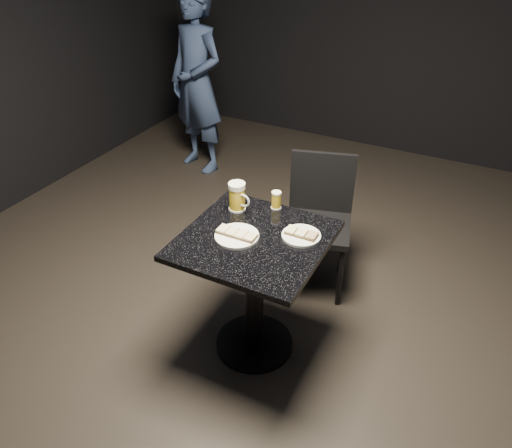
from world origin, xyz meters
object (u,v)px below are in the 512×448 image
object	(u,v)px
plate_large	(237,236)
beer_tumbler	(276,200)
patron	(197,83)
beer_mug	(237,197)
table	(254,276)
chair	(319,215)
plate_small	(301,236)

from	to	relation	value
plate_large	beer_tumbler	size ratio (longest dim) A/B	2.25
patron	beer_tumbler	distance (m)	2.10
beer_mug	table	bearing A→B (deg)	-44.31
plate_large	chair	distance (m)	0.82
plate_large	table	size ratio (longest dim) A/B	0.29
plate_large	plate_small	world-z (taller)	same
beer_tumbler	chair	distance (m)	0.52
plate_small	patron	xyz separation A→B (m)	(-1.69, 1.69, 0.04)
table	chair	xyz separation A→B (m)	(0.08, 0.72, -0.01)
plate_large	beer_tumbler	xyz separation A→B (m)	(0.05, 0.34, 0.04)
plate_small	beer_tumbler	distance (m)	0.30
plate_small	table	bearing A→B (deg)	-151.06
plate_small	beer_tumbler	bearing A→B (deg)	139.75
plate_small	chair	bearing A→B (deg)	101.47
patron	beer_mug	distance (m)	2.06
beer_tumbler	patron	bearing A→B (deg)	134.43
plate_large	plate_small	size ratio (longest dim) A/B	1.13
plate_small	chair	xyz separation A→B (m)	(-0.12, 0.61, -0.26)
patron	table	xyz separation A→B (m)	(1.49, -1.80, -0.29)
plate_large	table	xyz separation A→B (m)	(0.08, 0.03, -0.25)
plate_small	beer_mug	bearing A→B (deg)	168.26
chair	table	bearing A→B (deg)	-96.29
table	chair	world-z (taller)	chair
chair	plate_large	bearing A→B (deg)	-101.76
plate_large	chair	world-z (taller)	chair
patron	plate_small	bearing A→B (deg)	-29.58
beer_tumbler	chair	xyz separation A→B (m)	(0.10, 0.42, -0.30)
beer_tumbler	plate_large	bearing A→B (deg)	-98.98
patron	table	size ratio (longest dim) A/B	2.13
plate_large	beer_tumbler	bearing A→B (deg)	81.02
beer_tumbler	chair	size ratio (longest dim) A/B	0.11
patron	table	distance (m)	2.36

